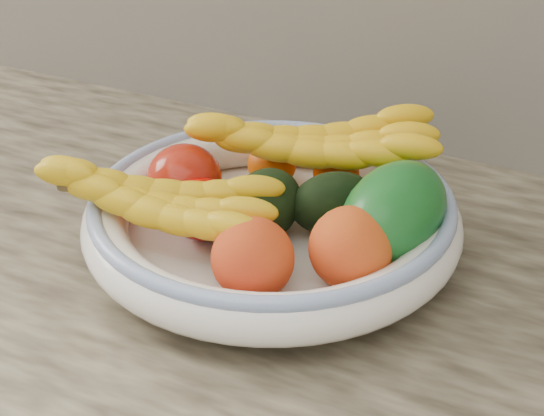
{
  "coord_description": "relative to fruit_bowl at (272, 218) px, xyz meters",
  "views": [
    {
      "loc": [
        0.33,
        1.0,
        1.39
      ],
      "look_at": [
        0.0,
        1.66,
        0.96
      ],
      "focal_mm": 55.0,
      "sensor_mm": 36.0,
      "label": 1
    }
  ],
  "objects": [
    {
      "name": "green_mango",
      "position": [
        0.12,
        0.02,
        0.03
      ],
      "size": [
        0.13,
        0.16,
        0.12
      ],
      "primitive_type": "ellipsoid",
      "rotation": [
        0.0,
        0.31,
        -0.12
      ],
      "color": "#0F5419",
      "rests_on": "fruit_bowl"
    },
    {
      "name": "clementine_back_left",
      "position": [
        -0.05,
        0.1,
        0.01
      ],
      "size": [
        0.06,
        0.06,
        0.05
      ],
      "primitive_type": "ellipsoid",
      "rotation": [
        0.0,
        0.0,
        -0.1
      ],
      "color": "#E75D04",
      "rests_on": "fruit_bowl"
    },
    {
      "name": "avocado_right",
      "position": [
        0.05,
        0.03,
        0.02
      ],
      "size": [
        0.11,
        0.11,
        0.06
      ],
      "primitive_type": "ellipsoid",
      "rotation": [
        0.0,
        0.0,
        -0.74
      ],
      "color": "black",
      "rests_on": "fruit_bowl"
    },
    {
      "name": "peach_right",
      "position": [
        0.1,
        -0.05,
        0.02
      ],
      "size": [
        0.1,
        0.1,
        0.08
      ],
      "primitive_type": "ellipsoid",
      "rotation": [
        0.0,
        0.0,
        -0.24
      ],
      "color": "orange",
      "rests_on": "fruit_bowl"
    },
    {
      "name": "banana_bunch_front",
      "position": [
        -0.09,
        -0.08,
        0.03
      ],
      "size": [
        0.28,
        0.16,
        0.07
      ],
      "primitive_type": null,
      "rotation": [
        0.0,
        0.0,
        0.24
      ],
      "color": "gold",
      "rests_on": "fruit_bowl"
    },
    {
      "name": "clementine_back_right",
      "position": [
        0.03,
        0.11,
        0.01
      ],
      "size": [
        0.07,
        0.07,
        0.05
      ],
      "primitive_type": "ellipsoid",
      "rotation": [
        0.0,
        0.0,
        0.39
      ],
      "color": "#FF5905",
      "rests_on": "fruit_bowl"
    },
    {
      "name": "fruit_bowl",
      "position": [
        0.0,
        0.0,
        0.0
      ],
      "size": [
        0.39,
        0.39,
        0.08
      ],
      "color": "white",
      "rests_on": "kitchen_counter"
    },
    {
      "name": "avocado_center",
      "position": [
        -0.01,
        -0.0,
        0.02
      ],
      "size": [
        0.07,
        0.1,
        0.07
      ],
      "primitive_type": "ellipsoid",
      "rotation": [
        0.0,
        0.0,
        0.01
      ],
      "color": "black",
      "rests_on": "fruit_bowl"
    },
    {
      "name": "tomato_left",
      "position": [
        -0.11,
        0.01,
        0.01
      ],
      "size": [
        0.11,
        0.11,
        0.07
      ],
      "primitive_type": "ellipsoid",
      "rotation": [
        0.0,
        0.0,
        -0.43
      ],
      "color": "#AB1D0D",
      "rests_on": "fruit_bowl"
    },
    {
      "name": "banana_bunch_back",
      "position": [
        0.0,
        0.09,
        0.04
      ],
      "size": [
        0.31,
        0.21,
        0.08
      ],
      "primitive_type": null,
      "rotation": [
        0.0,
        0.0,
        0.41
      ],
      "color": "yellow",
      "rests_on": "fruit_bowl"
    },
    {
      "name": "peach_front",
      "position": [
        0.03,
        -0.1,
        0.02
      ],
      "size": [
        0.08,
        0.08,
        0.08
      ],
      "primitive_type": "ellipsoid",
      "rotation": [
        0.0,
        0.0,
        0.04
      ],
      "color": "#DD5E17",
      "rests_on": "fruit_bowl"
    },
    {
      "name": "tomato_near_left",
      "position": [
        -0.06,
        -0.04,
        0.01
      ],
      "size": [
        0.09,
        0.09,
        0.06
      ],
      "primitive_type": "ellipsoid",
      "rotation": [
        0.0,
        0.0,
        -0.44
      ],
      "color": "#A40000",
      "rests_on": "fruit_bowl"
    }
  ]
}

